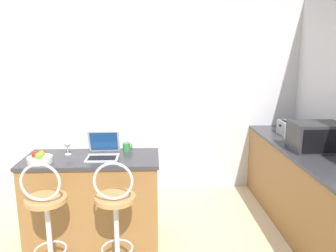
{
  "coord_description": "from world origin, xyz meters",
  "views": [
    {
      "loc": [
        0.35,
        -2.14,
        1.9
      ],
      "look_at": [
        0.52,
        1.87,
        1.01
      ],
      "focal_mm": 35.0,
      "sensor_mm": 36.0,
      "label": 1
    }
  ],
  "objects_px": {
    "microwave": "(316,137)",
    "laptop": "(103,150)",
    "fruit_bowl": "(40,159)",
    "mug_green": "(127,147)",
    "bar_stool_far": "(116,222)",
    "bar_stool_near": "(47,223)",
    "toaster": "(287,128)",
    "wine_glass_short": "(67,144)"
  },
  "relations": [
    {
      "from": "bar_stool_near",
      "to": "mug_green",
      "type": "xyz_separation_m",
      "value": [
        0.62,
        0.75,
        0.44
      ]
    },
    {
      "from": "bar_stool_far",
      "to": "mug_green",
      "type": "distance_m",
      "value": 0.87
    },
    {
      "from": "bar_stool_far",
      "to": "wine_glass_short",
      "type": "bearing_deg",
      "value": 129.53
    },
    {
      "from": "bar_stool_near",
      "to": "toaster",
      "type": "height_order",
      "value": "toaster"
    },
    {
      "from": "mug_green",
      "to": "toaster",
      "type": "bearing_deg",
      "value": 17.16
    },
    {
      "from": "laptop",
      "to": "microwave",
      "type": "relative_size",
      "value": 0.62
    },
    {
      "from": "laptop",
      "to": "microwave",
      "type": "bearing_deg",
      "value": 2.75
    },
    {
      "from": "wine_glass_short",
      "to": "mug_green",
      "type": "height_order",
      "value": "wine_glass_short"
    },
    {
      "from": "laptop",
      "to": "wine_glass_short",
      "type": "height_order",
      "value": "laptop"
    },
    {
      "from": "toaster",
      "to": "microwave",
      "type": "bearing_deg",
      "value": -87.47
    },
    {
      "from": "fruit_bowl",
      "to": "mug_green",
      "type": "relative_size",
      "value": 2.33
    },
    {
      "from": "bar_stool_far",
      "to": "fruit_bowl",
      "type": "relative_size",
      "value": 4.66
    },
    {
      "from": "bar_stool_far",
      "to": "fruit_bowl",
      "type": "distance_m",
      "value": 0.95
    },
    {
      "from": "toaster",
      "to": "wine_glass_short",
      "type": "relative_size",
      "value": 1.81
    },
    {
      "from": "bar_stool_far",
      "to": "mug_green",
      "type": "bearing_deg",
      "value": 86.51
    },
    {
      "from": "laptop",
      "to": "fruit_bowl",
      "type": "xyz_separation_m",
      "value": [
        -0.56,
        -0.16,
        -0.02
      ]
    },
    {
      "from": "bar_stool_near",
      "to": "bar_stool_far",
      "type": "height_order",
      "value": "same"
    },
    {
      "from": "bar_stool_far",
      "to": "wine_glass_short",
      "type": "xyz_separation_m",
      "value": [
        -0.54,
        0.65,
        0.5
      ]
    },
    {
      "from": "wine_glass_short",
      "to": "mug_green",
      "type": "distance_m",
      "value": 0.6
    },
    {
      "from": "laptop",
      "to": "microwave",
      "type": "height_order",
      "value": "microwave"
    },
    {
      "from": "bar_stool_far",
      "to": "fruit_bowl",
      "type": "height_order",
      "value": "bar_stool_far"
    },
    {
      "from": "laptop",
      "to": "mug_green",
      "type": "xyz_separation_m",
      "value": [
        0.22,
        0.18,
        -0.02
      ]
    },
    {
      "from": "fruit_bowl",
      "to": "bar_stool_far",
      "type": "bearing_deg",
      "value": -29.25
    },
    {
      "from": "microwave",
      "to": "fruit_bowl",
      "type": "distance_m",
      "value": 2.76
    },
    {
      "from": "microwave",
      "to": "laptop",
      "type": "bearing_deg",
      "value": -177.25
    },
    {
      "from": "toaster",
      "to": "mug_green",
      "type": "height_order",
      "value": "toaster"
    },
    {
      "from": "mug_green",
      "to": "bar_stool_far",
      "type": "bearing_deg",
      "value": -93.49
    },
    {
      "from": "microwave",
      "to": "fruit_bowl",
      "type": "height_order",
      "value": "microwave"
    },
    {
      "from": "bar_stool_near",
      "to": "laptop",
      "type": "bearing_deg",
      "value": 55.13
    },
    {
      "from": "toaster",
      "to": "fruit_bowl",
      "type": "relative_size",
      "value": 1.21
    },
    {
      "from": "wine_glass_short",
      "to": "fruit_bowl",
      "type": "distance_m",
      "value": 0.32
    },
    {
      "from": "bar_stool_far",
      "to": "wine_glass_short",
      "type": "relative_size",
      "value": 6.99
    },
    {
      "from": "laptop",
      "to": "bar_stool_far",
      "type": "bearing_deg",
      "value": -73.11
    },
    {
      "from": "wine_glass_short",
      "to": "mug_green",
      "type": "xyz_separation_m",
      "value": [
        0.58,
        0.1,
        -0.07
      ]
    },
    {
      "from": "bar_stool_far",
      "to": "wine_glass_short",
      "type": "distance_m",
      "value": 0.98
    },
    {
      "from": "microwave",
      "to": "mug_green",
      "type": "relative_size",
      "value": 5.12
    },
    {
      "from": "bar_stool_near",
      "to": "microwave",
      "type": "relative_size",
      "value": 2.12
    },
    {
      "from": "bar_stool_far",
      "to": "laptop",
      "type": "bearing_deg",
      "value": 106.89
    },
    {
      "from": "mug_green",
      "to": "laptop",
      "type": "bearing_deg",
      "value": -140.24
    },
    {
      "from": "fruit_bowl",
      "to": "mug_green",
      "type": "bearing_deg",
      "value": 23.51
    },
    {
      "from": "bar_stool_near",
      "to": "microwave",
      "type": "height_order",
      "value": "microwave"
    },
    {
      "from": "wine_glass_short",
      "to": "mug_green",
      "type": "bearing_deg",
      "value": 9.96
    }
  ]
}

